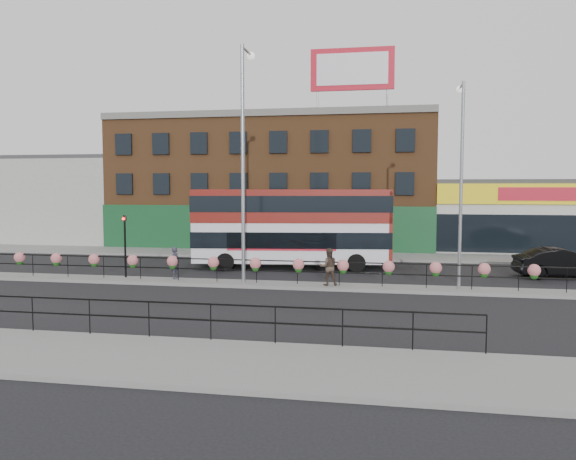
% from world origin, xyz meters
% --- Properties ---
extents(ground, '(120.00, 120.00, 0.00)m').
position_xyz_m(ground, '(0.00, 0.00, 0.00)').
color(ground, black).
rests_on(ground, ground).
extents(south_pavement, '(60.00, 4.00, 0.15)m').
position_xyz_m(south_pavement, '(0.00, -12.00, 0.07)').
color(south_pavement, gray).
rests_on(south_pavement, ground).
extents(north_pavement, '(60.00, 4.00, 0.15)m').
position_xyz_m(north_pavement, '(0.00, 12.00, 0.07)').
color(north_pavement, gray).
rests_on(north_pavement, ground).
extents(median, '(60.00, 1.60, 0.15)m').
position_xyz_m(median, '(0.00, 0.00, 0.07)').
color(median, gray).
rests_on(median, ground).
extents(yellow_line_inner, '(60.00, 0.10, 0.01)m').
position_xyz_m(yellow_line_inner, '(0.00, -9.70, 0.01)').
color(yellow_line_inner, gold).
rests_on(yellow_line_inner, ground).
extents(yellow_line_outer, '(60.00, 0.10, 0.01)m').
position_xyz_m(yellow_line_outer, '(0.00, -9.88, 0.01)').
color(yellow_line_outer, gold).
rests_on(yellow_line_outer, ground).
extents(brick_building, '(25.00, 12.21, 10.30)m').
position_xyz_m(brick_building, '(-4.00, 19.96, 5.13)').
color(brick_building, brown).
rests_on(brick_building, ground).
extents(supermarket, '(15.00, 12.25, 5.30)m').
position_xyz_m(supermarket, '(16.00, 19.90, 2.65)').
color(supermarket, silver).
rests_on(supermarket, ground).
extents(warehouse_west, '(15.50, 12.00, 7.30)m').
position_xyz_m(warehouse_west, '(-24.25, 20.00, 3.65)').
color(warehouse_west, '#A7A7A2').
rests_on(warehouse_west, ground).
extents(billboard, '(6.00, 0.29, 4.40)m').
position_xyz_m(billboard, '(2.50, 14.99, 13.18)').
color(billboard, red).
rests_on(billboard, brick_building).
extents(median_railing, '(30.04, 0.56, 1.23)m').
position_xyz_m(median_railing, '(0.00, 0.00, 1.05)').
color(median_railing, black).
rests_on(median_railing, median).
extents(south_railing, '(20.04, 0.05, 1.12)m').
position_xyz_m(south_railing, '(-2.00, -10.10, 0.96)').
color(south_railing, black).
rests_on(south_railing, south_pavement).
extents(double_decker_bus, '(11.70, 4.16, 4.63)m').
position_xyz_m(double_decker_bus, '(-0.31, 6.09, 2.84)').
color(double_decker_bus, white).
rests_on(double_decker_bus, ground).
extents(car, '(2.50, 5.05, 1.57)m').
position_xyz_m(car, '(14.25, 5.17, 0.78)').
color(car, black).
rests_on(car, ground).
extents(pedestrian_a, '(0.65, 0.48, 1.61)m').
position_xyz_m(pedestrian_a, '(-5.31, 0.46, 0.96)').
color(pedestrian_a, '#302E3D').
rests_on(pedestrian_a, median).
extents(pedestrian_b, '(1.17, 1.07, 1.76)m').
position_xyz_m(pedestrian_b, '(2.49, -0.05, 1.03)').
color(pedestrian_b, '#493A2E').
rests_on(pedestrian_b, median).
extents(lamp_column_west, '(0.41, 1.99, 11.37)m').
position_xyz_m(lamp_column_west, '(-1.65, 0.28, 6.89)').
color(lamp_column_west, gray).
rests_on(lamp_column_west, median).
extents(lamp_column_east, '(0.34, 1.64, 9.36)m').
position_xyz_m(lamp_column_east, '(8.45, 0.40, 5.70)').
color(lamp_column_east, gray).
rests_on(lamp_column_east, median).
extents(traffic_light_median, '(0.15, 0.28, 3.65)m').
position_xyz_m(traffic_light_median, '(-8.00, 0.39, 2.47)').
color(traffic_light_median, black).
rests_on(traffic_light_median, median).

